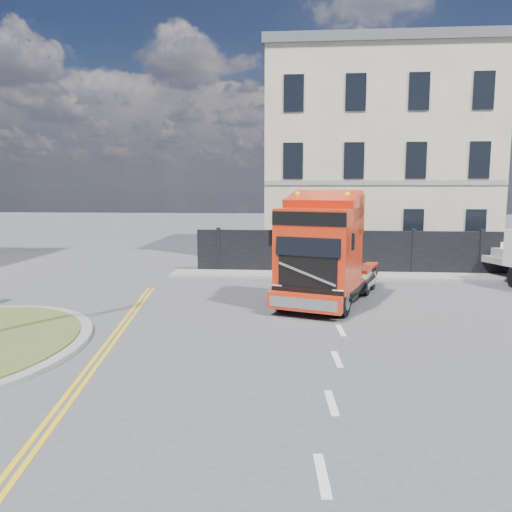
{
  "coord_description": "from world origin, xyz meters",
  "views": [
    {
      "loc": [
        1.7,
        -14.16,
        4.03
      ],
      "look_at": [
        0.38,
        1.67,
        1.8
      ],
      "focal_mm": 35.0,
      "sensor_mm": 36.0,
      "label": 1
    }
  ],
  "objects": [
    {
      "name": "ground",
      "position": [
        0.0,
        0.0,
        0.0
      ],
      "size": [
        120.0,
        120.0,
        0.0
      ],
      "primitive_type": "plane",
      "color": "#424244",
      "rests_on": "ground"
    },
    {
      "name": "hoarding_fence",
      "position": [
        6.55,
        9.0,
        1.0
      ],
      "size": [
        18.8,
        0.25,
        2.0
      ],
      "color": "black",
      "rests_on": "ground"
    },
    {
      "name": "georgian_building",
      "position": [
        6.0,
        16.5,
        5.77
      ],
      "size": [
        12.3,
        10.3,
        12.8
      ],
      "color": "beige",
      "rests_on": "ground"
    },
    {
      "name": "pavement_far",
      "position": [
        6.0,
        8.1,
        0.06
      ],
      "size": [
        20.0,
        1.6,
        0.12
      ],
      "primitive_type": "cube",
      "color": "gray",
      "rests_on": "ground"
    },
    {
      "name": "truck",
      "position": [
        2.61,
        2.72,
        1.68
      ],
      "size": [
        4.22,
        6.68,
        3.75
      ],
      "rotation": [
        0.0,
        0.0,
        -0.33
      ],
      "color": "black",
      "rests_on": "ground"
    }
  ]
}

